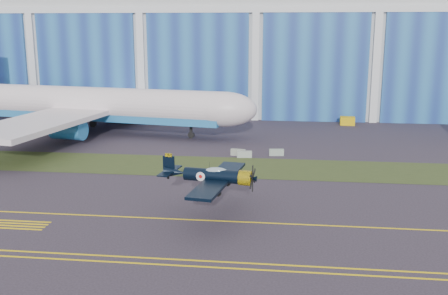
# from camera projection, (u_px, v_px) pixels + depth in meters

# --- Properties ---
(ground) EXTENTS (260.00, 260.00, 0.00)m
(ground) POSITION_uv_depth(u_px,v_px,m) (224.00, 203.00, 52.75)
(ground) COLOR #352D39
(ground) RESTS_ON ground
(grass_median) EXTENTS (260.00, 10.00, 0.02)m
(grass_median) POSITION_uv_depth(u_px,v_px,m) (237.00, 167.00, 66.29)
(grass_median) COLOR #475128
(grass_median) RESTS_ON ground
(hangar) EXTENTS (220.00, 45.70, 30.00)m
(hangar) POSITION_uv_depth(u_px,v_px,m) (262.00, 38.00, 118.88)
(hangar) COLOR silver
(hangar) RESTS_ON ground
(taxiway_centreline) EXTENTS (200.00, 0.20, 0.02)m
(taxiway_centreline) POSITION_uv_depth(u_px,v_px,m) (218.00, 221.00, 47.91)
(taxiway_centreline) COLOR yellow
(taxiway_centreline) RESTS_ON ground
(edge_line_near) EXTENTS (80.00, 0.20, 0.02)m
(edge_line_near) POSITION_uv_depth(u_px,v_px,m) (201.00, 267.00, 38.71)
(edge_line_near) COLOR yellow
(edge_line_near) RESTS_ON ground
(edge_line_far) EXTENTS (80.00, 0.20, 0.02)m
(edge_line_far) POSITION_uv_depth(u_px,v_px,m) (203.00, 261.00, 39.68)
(edge_line_far) COLOR yellow
(edge_line_far) RESTS_ON ground
(hold_short_ladder) EXTENTS (6.00, 2.40, 0.02)m
(hold_short_ladder) POSITION_uv_depth(u_px,v_px,m) (15.00, 225.00, 47.00)
(hold_short_ladder) COLOR yellow
(hold_short_ladder) RESTS_ON ground
(warbird) EXTENTS (11.75, 13.50, 3.61)m
(warbird) POSITION_uv_depth(u_px,v_px,m) (212.00, 175.00, 48.18)
(warbird) COLOR black
(warbird) RESTS_ON ground
(jetliner) EXTENTS (70.15, 62.38, 21.73)m
(jetliner) POSITION_uv_depth(u_px,v_px,m) (92.00, 68.00, 86.14)
(jetliner) COLOR silver
(jetliner) RESTS_ON ground
(shipping_container) EXTENTS (6.95, 3.52, 2.88)m
(shipping_container) POSITION_uv_depth(u_px,v_px,m) (176.00, 115.00, 97.56)
(shipping_container) COLOR silver
(shipping_container) RESTS_ON ground
(tug) EXTENTS (2.63, 1.69, 1.51)m
(tug) POSITION_uv_depth(u_px,v_px,m) (347.00, 121.00, 95.05)
(tug) COLOR gold
(tug) RESTS_ON ground
(barrier_a) EXTENTS (2.07, 0.88, 0.90)m
(barrier_a) POSITION_uv_depth(u_px,v_px,m) (244.00, 154.00, 71.24)
(barrier_a) COLOR #979F9A
(barrier_a) RESTS_ON ground
(barrier_b) EXTENTS (2.07, 0.93, 0.90)m
(barrier_b) POSITION_uv_depth(u_px,v_px,m) (238.00, 152.00, 72.33)
(barrier_b) COLOR gray
(barrier_b) RESTS_ON ground
(barrier_c) EXTENTS (2.06, 0.85, 0.90)m
(barrier_c) POSITION_uv_depth(u_px,v_px,m) (276.00, 152.00, 72.35)
(barrier_c) COLOR #8C9E90
(barrier_c) RESTS_ON ground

